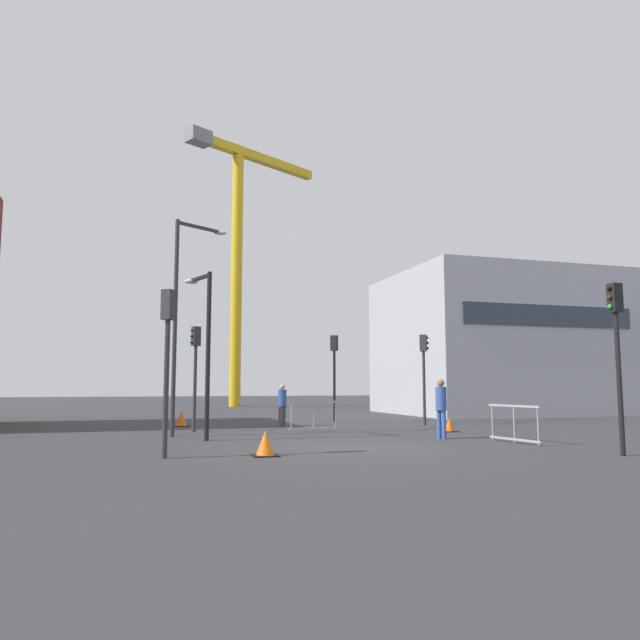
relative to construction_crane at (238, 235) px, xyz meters
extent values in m
plane|color=#333335|center=(-1.87, -32.39, -13.73)|extent=(160.00, 160.00, 0.00)
cube|color=#A8AAB2|center=(12.90, -16.24, -9.67)|extent=(12.06, 10.14, 8.11)
cube|color=#2D3847|center=(12.90, -21.35, -8.50)|extent=(10.13, 0.08, 1.10)
cylinder|color=gold|center=(-0.12, -0.07, -3.55)|extent=(0.90, 0.90, 20.36)
cube|color=gold|center=(1.74, 0.97, 7.03)|extent=(10.95, 6.55, 0.70)
cube|color=slate|center=(-3.52, -1.97, 7.03)|extent=(2.16, 1.93, 1.10)
cylinder|color=#2D2D30|center=(-6.32, -27.42, -10.15)|extent=(0.14, 0.14, 7.16)
cube|color=#2D2D30|center=(-5.55, -26.96, -6.68)|extent=(1.59, 1.00, 0.10)
ellipsoid|color=silver|center=(-4.79, -26.51, -6.70)|extent=(0.44, 0.24, 0.16)
cylinder|color=black|center=(-5.43, -29.23, -11.18)|extent=(0.14, 0.14, 5.10)
cube|color=black|center=(-5.65, -28.63, -8.73)|extent=(0.54, 1.24, 0.10)
ellipsoid|color=silver|center=(-5.87, -28.03, -8.75)|extent=(0.44, 0.24, 0.16)
cylinder|color=#2D2D30|center=(-6.81, -33.37, -12.16)|extent=(0.12, 0.12, 3.14)
cube|color=#2D2D30|center=(-6.81, -33.37, -10.24)|extent=(0.36, 0.37, 0.70)
sphere|color=#390605|center=(-6.71, -33.22, -10.02)|extent=(0.11, 0.11, 0.11)
sphere|color=#F2A514|center=(-6.71, -33.22, -10.24)|extent=(0.11, 0.11, 0.11)
sphere|color=#07330F|center=(-6.71, -33.22, -10.46)|extent=(0.11, 0.11, 0.11)
cylinder|color=#2D2D30|center=(4.03, -24.61, -12.20)|extent=(0.12, 0.12, 3.06)
cube|color=#2D2D30|center=(4.03, -24.61, -10.32)|extent=(0.37, 0.36, 0.70)
sphere|color=red|center=(4.17, -24.71, -10.10)|extent=(0.11, 0.11, 0.11)
sphere|color=#3C2905|center=(4.17, -24.71, -10.32)|extent=(0.11, 0.11, 0.11)
sphere|color=#07330F|center=(4.17, -24.71, -10.54)|extent=(0.11, 0.11, 0.11)
cylinder|color=#2D2D30|center=(-5.47, -25.55, -12.20)|extent=(0.12, 0.12, 3.05)
cube|color=#2D2D30|center=(-5.47, -25.55, -10.33)|extent=(0.35, 0.33, 0.70)
sphere|color=red|center=(-5.63, -25.61, -10.11)|extent=(0.11, 0.11, 0.11)
sphere|color=#3C2905|center=(-5.63, -25.61, -10.33)|extent=(0.11, 0.11, 0.11)
sphere|color=#07330F|center=(-5.63, -25.61, -10.55)|extent=(0.11, 0.11, 0.11)
cylinder|color=black|center=(1.06, -21.64, -12.13)|extent=(0.12, 0.12, 3.20)
cube|color=black|center=(1.06, -21.64, -10.18)|extent=(0.37, 0.37, 0.70)
sphere|color=#390605|center=(0.94, -21.51, -9.96)|extent=(0.11, 0.11, 0.11)
sphere|color=#3C2905|center=(0.94, -21.51, -10.18)|extent=(0.11, 0.11, 0.11)
sphere|color=green|center=(0.94, -21.51, -10.40)|extent=(0.11, 0.11, 0.11)
cylinder|color=black|center=(3.47, -35.95, -12.04)|extent=(0.12, 0.12, 3.38)
cube|color=black|center=(3.47, -35.95, -10.00)|extent=(0.30, 0.26, 0.70)
sphere|color=#390605|center=(3.30, -35.96, -9.78)|extent=(0.11, 0.11, 0.11)
sphere|color=#3C2905|center=(3.30, -35.96, -10.00)|extent=(0.11, 0.11, 0.11)
sphere|color=green|center=(3.30, -35.96, -10.22)|extent=(0.11, 0.11, 0.11)
cylinder|color=#4C4C51|center=(-1.89, -23.64, -13.33)|extent=(0.14, 0.14, 0.80)
cylinder|color=#4C4C51|center=(-1.71, -23.55, -13.33)|extent=(0.14, 0.14, 0.80)
cylinder|color=#33519E|center=(-1.80, -23.60, -12.59)|extent=(0.34, 0.34, 0.67)
sphere|color=tan|center=(-1.80, -23.60, -12.15)|extent=(0.22, 0.22, 0.22)
cylinder|color=#33519E|center=(1.57, -30.55, -13.29)|extent=(0.14, 0.14, 0.87)
cylinder|color=#33519E|center=(1.63, -30.74, -13.29)|extent=(0.14, 0.14, 0.87)
cylinder|color=#33519E|center=(1.60, -30.64, -12.50)|extent=(0.34, 0.34, 0.73)
sphere|color=#8C6647|center=(1.60, -30.64, -12.02)|extent=(0.24, 0.24, 0.24)
cube|color=#9EA0A5|center=(-1.33, -26.55, -12.68)|extent=(1.84, 0.07, 0.06)
cube|color=#9EA0A5|center=(-1.33, -26.55, -13.63)|extent=(1.84, 0.07, 0.06)
cylinder|color=#9EA0A5|center=(-2.16, -26.55, -13.21)|extent=(0.04, 0.04, 1.05)
cylinder|color=#9EA0A5|center=(-1.33, -26.55, -13.21)|extent=(0.04, 0.04, 1.05)
cylinder|color=#9EA0A5|center=(-0.51, -26.54, -13.21)|extent=(0.04, 0.04, 1.05)
cube|color=#9EA0A5|center=(2.96, -32.43, -12.68)|extent=(0.32, 2.08, 0.06)
cube|color=#9EA0A5|center=(2.96, -32.43, -13.63)|extent=(0.32, 2.08, 0.06)
cylinder|color=#9EA0A5|center=(3.08, -33.37, -13.21)|extent=(0.04, 0.04, 1.05)
cylinder|color=#9EA0A5|center=(2.96, -32.43, -13.21)|extent=(0.04, 0.04, 1.05)
cylinder|color=#9EA0A5|center=(2.84, -31.50, -13.21)|extent=(0.04, 0.04, 1.05)
cube|color=black|center=(3.22, -28.16, -13.72)|extent=(0.50, 0.50, 0.03)
cone|color=#E55B0F|center=(3.22, -28.16, -13.48)|extent=(0.39, 0.39, 0.51)
cube|color=black|center=(-5.70, -22.44, -13.72)|extent=(0.61, 0.61, 0.03)
cone|color=#E55B0F|center=(-5.70, -22.44, -13.42)|extent=(0.47, 0.47, 0.62)
cube|color=black|center=(-4.54, -33.60, -13.72)|extent=(0.59, 0.59, 0.03)
cone|color=orange|center=(-4.54, -33.60, -13.43)|extent=(0.46, 0.46, 0.60)
camera|label=1|loc=(-7.43, -47.65, -12.10)|focal=33.94mm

